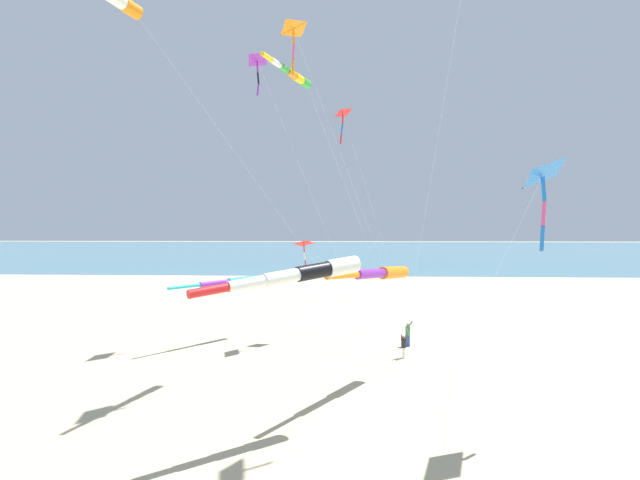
{
  "coord_description": "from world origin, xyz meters",
  "views": [
    {
      "loc": [
        -38.04,
        6.38,
        7.76
      ],
      "look_at": [
        -9.66,
        7.98,
        7.18
      ],
      "focal_mm": 27.94,
      "sensor_mm": 36.0,
      "label": 1
    }
  ],
  "objects_px": {
    "kite_windsock_orange_high_right": "(294,75)",
    "kite_delta_purple_drifting": "(304,244)",
    "kite_delta_magenta_far_left": "(343,113)",
    "person_child_green_jacket": "(404,345)",
    "kite_windsock_rainbow_low_near": "(382,273)",
    "person_adult_flyer": "(408,332)",
    "kite_windsock_white_trailing": "(304,273)",
    "kite_delta_black_fish_shape": "(293,29)",
    "kite_windsock_striped_overhead": "(228,282)",
    "kite_delta_red_high_left": "(257,61)",
    "kite_delta_long_streamer_right": "(541,175)"
  },
  "relations": [
    {
      "from": "kite_windsock_white_trailing",
      "to": "kite_delta_long_streamer_right",
      "type": "bearing_deg",
      "value": -84.77
    },
    {
      "from": "kite_windsock_rainbow_low_near",
      "to": "kite_windsock_orange_high_right",
      "type": "xyz_separation_m",
      "value": [
        2.22,
        4.59,
        10.45
      ]
    },
    {
      "from": "kite_delta_purple_drifting",
      "to": "kite_windsock_striped_overhead",
      "type": "bearing_deg",
      "value": 100.42
    },
    {
      "from": "kite_delta_magenta_far_left",
      "to": "kite_delta_purple_drifting",
      "type": "xyz_separation_m",
      "value": [
        -0.64,
        2.72,
        -9.29
      ]
    },
    {
      "from": "kite_delta_long_streamer_right",
      "to": "kite_delta_purple_drifting",
      "type": "bearing_deg",
      "value": 33.81
    },
    {
      "from": "kite_delta_purple_drifting",
      "to": "kite_delta_black_fish_shape",
      "type": "xyz_separation_m",
      "value": [
        -9.31,
        -0.27,
        11.32
      ]
    },
    {
      "from": "kite_windsock_rainbow_low_near",
      "to": "kite_delta_black_fish_shape",
      "type": "bearing_deg",
      "value": 75.37
    },
    {
      "from": "kite_delta_magenta_far_left",
      "to": "kite_delta_black_fish_shape",
      "type": "relative_size",
      "value": 0.89
    },
    {
      "from": "person_adult_flyer",
      "to": "kite_delta_purple_drifting",
      "type": "height_order",
      "value": "kite_delta_purple_drifting"
    },
    {
      "from": "kite_delta_magenta_far_left",
      "to": "person_child_green_jacket",
      "type": "bearing_deg",
      "value": -145.62
    },
    {
      "from": "kite_delta_magenta_far_left",
      "to": "kite_windsock_rainbow_low_near",
      "type": "bearing_deg",
      "value": -169.52
    },
    {
      "from": "kite_windsock_striped_overhead",
      "to": "kite_delta_long_streamer_right",
      "type": "relative_size",
      "value": 1.68
    },
    {
      "from": "kite_windsock_striped_overhead",
      "to": "kite_windsock_orange_high_right",
      "type": "relative_size",
      "value": 1.05
    },
    {
      "from": "kite_windsock_rainbow_low_near",
      "to": "kite_windsock_white_trailing",
      "type": "height_order",
      "value": "kite_windsock_white_trailing"
    },
    {
      "from": "person_child_green_jacket",
      "to": "kite_delta_magenta_far_left",
      "type": "height_order",
      "value": "kite_delta_magenta_far_left"
    },
    {
      "from": "kite_delta_magenta_far_left",
      "to": "kite_delta_purple_drifting",
      "type": "height_order",
      "value": "kite_delta_magenta_far_left"
    },
    {
      "from": "kite_windsock_rainbow_low_near",
      "to": "kite_delta_purple_drifting",
      "type": "distance_m",
      "value": 11.58
    },
    {
      "from": "kite_windsock_striped_overhead",
      "to": "kite_windsock_white_trailing",
      "type": "xyz_separation_m",
      "value": [
        -15.47,
        -6.7,
        1.97
      ]
    },
    {
      "from": "kite_delta_red_high_left",
      "to": "kite_delta_black_fish_shape",
      "type": "xyz_separation_m",
      "value": [
        -9.8,
        -3.69,
        -1.79
      ]
    },
    {
      "from": "person_child_green_jacket",
      "to": "kite_windsock_striped_overhead",
      "type": "height_order",
      "value": "kite_windsock_striped_overhead"
    },
    {
      "from": "person_child_green_jacket",
      "to": "kite_delta_black_fish_shape",
      "type": "height_order",
      "value": "kite_delta_black_fish_shape"
    },
    {
      "from": "person_adult_flyer",
      "to": "kite_delta_magenta_far_left",
      "type": "xyz_separation_m",
      "value": [
        2.43,
        4.39,
        15.15
      ]
    },
    {
      "from": "person_adult_flyer",
      "to": "kite_delta_magenta_far_left",
      "type": "relative_size",
      "value": 0.1
    },
    {
      "from": "person_child_green_jacket",
      "to": "kite_delta_purple_drifting",
      "type": "bearing_deg",
      "value": 53.13
    },
    {
      "from": "kite_delta_purple_drifting",
      "to": "kite_windsock_white_trailing",
      "type": "xyz_separation_m",
      "value": [
        -16.43,
        -1.47,
        -0.66
      ]
    },
    {
      "from": "person_child_green_jacket",
      "to": "kite_windsock_orange_high_right",
      "type": "xyz_separation_m",
      "value": [
        -3.4,
        6.3,
        15.28
      ]
    },
    {
      "from": "kite_delta_red_high_left",
      "to": "kite_delta_black_fish_shape",
      "type": "relative_size",
      "value": 1.1
    },
    {
      "from": "kite_delta_long_streamer_right",
      "to": "kite_windsock_white_trailing",
      "type": "xyz_separation_m",
      "value": [
        -0.82,
        8.98,
        -3.74
      ]
    },
    {
      "from": "kite_delta_long_streamer_right",
      "to": "kite_windsock_striped_overhead",
      "type": "bearing_deg",
      "value": 46.97
    },
    {
      "from": "kite_windsock_white_trailing",
      "to": "kite_windsock_rainbow_low_near",
      "type": "bearing_deg",
      "value": -29.08
    },
    {
      "from": "kite_delta_purple_drifting",
      "to": "kite_delta_black_fish_shape",
      "type": "height_order",
      "value": "kite_delta_black_fish_shape"
    },
    {
      "from": "kite_windsock_rainbow_low_near",
      "to": "kite_delta_purple_drifting",
      "type": "relative_size",
      "value": 1.95
    },
    {
      "from": "person_adult_flyer",
      "to": "kite_delta_magenta_far_left",
      "type": "height_order",
      "value": "kite_delta_magenta_far_left"
    },
    {
      "from": "kite_windsock_orange_high_right",
      "to": "kite_delta_black_fish_shape",
      "type": "height_order",
      "value": "kite_delta_black_fish_shape"
    },
    {
      "from": "kite_delta_black_fish_shape",
      "to": "kite_windsock_white_trailing",
      "type": "relative_size",
      "value": 1.19
    },
    {
      "from": "kite_delta_long_streamer_right",
      "to": "kite_delta_black_fish_shape",
      "type": "xyz_separation_m",
      "value": [
        6.3,
        10.19,
        8.24
      ]
    },
    {
      "from": "kite_delta_magenta_far_left",
      "to": "kite_delta_long_streamer_right",
      "type": "xyz_separation_m",
      "value": [
        -16.24,
        -7.74,
        -6.21
      ]
    },
    {
      "from": "kite_delta_red_high_left",
      "to": "kite_windsock_rainbow_low_near",
      "type": "distance_m",
      "value": 19.78
    },
    {
      "from": "kite_delta_purple_drifting",
      "to": "kite_delta_long_streamer_right",
      "type": "height_order",
      "value": "kite_delta_long_streamer_right"
    },
    {
      "from": "kite_windsock_striped_overhead",
      "to": "kite_delta_magenta_far_left",
      "type": "relative_size",
      "value": 1.07
    },
    {
      "from": "kite_windsock_orange_high_right",
      "to": "kite_delta_purple_drifting",
      "type": "xyz_separation_m",
      "value": [
        8.26,
        0.18,
        -9.3
      ]
    },
    {
      "from": "person_child_green_jacket",
      "to": "kite_delta_red_high_left",
      "type": "height_order",
      "value": "kite_delta_red_high_left"
    },
    {
      "from": "kite_delta_purple_drifting",
      "to": "kite_delta_long_streamer_right",
      "type": "relative_size",
      "value": 0.74
    },
    {
      "from": "kite_delta_magenta_far_left",
      "to": "person_adult_flyer",
      "type": "bearing_deg",
      "value": -118.99
    },
    {
      "from": "kite_delta_red_high_left",
      "to": "kite_windsock_striped_overhead",
      "type": "height_order",
      "value": "kite_delta_red_high_left"
    },
    {
      "from": "person_child_green_jacket",
      "to": "kite_delta_red_high_left",
      "type": "distance_m",
      "value": 22.16
    },
    {
      "from": "person_adult_flyer",
      "to": "kite_windsock_rainbow_low_near",
      "type": "xyz_separation_m",
      "value": [
        -8.69,
        2.33,
        4.7
      ]
    },
    {
      "from": "kite_delta_magenta_far_left",
      "to": "kite_delta_black_fish_shape",
      "type": "bearing_deg",
      "value": 166.16
    },
    {
      "from": "kite_delta_magenta_far_left",
      "to": "kite_windsock_orange_high_right",
      "type": "xyz_separation_m",
      "value": [
        -8.9,
        2.53,
        0.0
      ]
    },
    {
      "from": "person_adult_flyer",
      "to": "kite_delta_red_high_left",
      "type": "relative_size",
      "value": 0.08
    }
  ]
}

